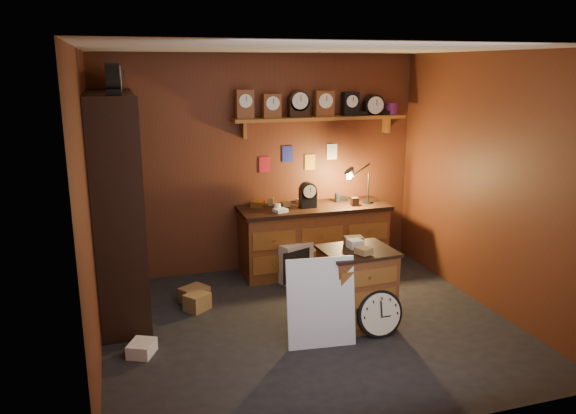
% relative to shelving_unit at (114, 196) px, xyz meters
% --- Properties ---
extents(floor, '(4.00, 4.00, 0.00)m').
position_rel_shelving_unit_xyz_m(floor, '(1.79, -0.98, -1.25)').
color(floor, black).
rests_on(floor, ground).
extents(room_shell, '(4.02, 3.62, 2.71)m').
position_rel_shelving_unit_xyz_m(room_shell, '(1.84, -0.87, 0.47)').
color(room_shell, '#5A2915').
rests_on(room_shell, ground).
extents(shelving_unit, '(0.47, 1.60, 2.58)m').
position_rel_shelving_unit_xyz_m(shelving_unit, '(0.00, 0.00, 0.00)').
color(shelving_unit, black).
rests_on(shelving_unit, ground).
extents(workbench, '(1.88, 0.66, 1.36)m').
position_rel_shelving_unit_xyz_m(workbench, '(2.37, 0.49, -0.78)').
color(workbench, brown).
rests_on(workbench, ground).
extents(low_cabinet, '(0.72, 0.62, 0.88)m').
position_rel_shelving_unit_xyz_m(low_cabinet, '(2.26, -1.08, -0.82)').
color(low_cabinet, brown).
rests_on(low_cabinet, ground).
extents(big_round_clock, '(0.47, 0.16, 0.47)m').
position_rel_shelving_unit_xyz_m(big_round_clock, '(2.37, -1.38, -1.02)').
color(big_round_clock, black).
rests_on(big_round_clock, ground).
extents(white_panel, '(0.66, 0.24, 0.85)m').
position_rel_shelving_unit_xyz_m(white_panel, '(1.77, -1.36, -1.25)').
color(white_panel, silver).
rests_on(white_panel, ground).
extents(mini_fridge, '(0.60, 0.63, 0.48)m').
position_rel_shelving_unit_xyz_m(mini_fridge, '(2.01, 0.33, -1.01)').
color(mini_fridge, silver).
rests_on(mini_fridge, ground).
extents(floor_box_a, '(0.36, 0.35, 0.17)m').
position_rel_shelving_unit_xyz_m(floor_box_a, '(0.77, -0.04, -1.17)').
color(floor_box_a, olive).
rests_on(floor_box_a, ground).
extents(floor_box_b, '(0.29, 0.31, 0.12)m').
position_rel_shelving_unit_xyz_m(floor_box_b, '(0.14, -1.08, -1.19)').
color(floor_box_b, white).
rests_on(floor_box_b, ground).
extents(floor_box_c, '(0.32, 0.31, 0.18)m').
position_rel_shelving_unit_xyz_m(floor_box_c, '(0.77, -0.26, -1.16)').
color(floor_box_c, olive).
rests_on(floor_box_c, ground).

